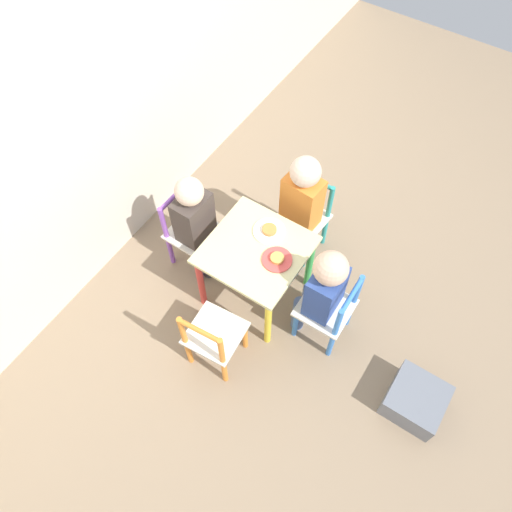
{
  "coord_description": "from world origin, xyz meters",
  "views": [
    {
      "loc": [
        -1.15,
        -0.75,
        2.54
      ],
      "look_at": [
        0.0,
        0.0,
        0.39
      ],
      "focal_mm": 35.0,
      "sensor_mm": 36.0,
      "label": 1
    }
  ],
  "objects_px": {
    "child_back": "(196,219)",
    "storage_bin": "(415,400)",
    "chair_purple": "(191,232)",
    "child_right": "(300,202)",
    "plate_front": "(277,259)",
    "kids_table": "(256,257)",
    "chair_teal": "(304,217)",
    "chair_orange": "(213,338)",
    "chair_blue": "(330,310)",
    "plate_right": "(269,231)",
    "child_front": "(323,287)"
  },
  "relations": [
    {
      "from": "child_back",
      "to": "plate_right",
      "type": "xyz_separation_m",
      "value": [
        0.12,
        -0.38,
        0.05
      ]
    },
    {
      "from": "chair_blue",
      "to": "kids_table",
      "type": "bearing_deg",
      "value": -90.0
    },
    {
      "from": "kids_table",
      "to": "chair_orange",
      "type": "bearing_deg",
      "value": -175.22
    },
    {
      "from": "child_right",
      "to": "plate_right",
      "type": "relative_size",
      "value": 4.49
    },
    {
      "from": "plate_front",
      "to": "kids_table",
      "type": "bearing_deg",
      "value": 90.0
    },
    {
      "from": "plate_front",
      "to": "chair_orange",
      "type": "bearing_deg",
      "value": 168.92
    },
    {
      "from": "chair_blue",
      "to": "child_front",
      "type": "distance_m",
      "value": 0.19
    },
    {
      "from": "chair_teal",
      "to": "chair_orange",
      "type": "distance_m",
      "value": 0.89
    },
    {
      "from": "chair_teal",
      "to": "chair_blue",
      "type": "relative_size",
      "value": 1.0
    },
    {
      "from": "chair_teal",
      "to": "child_front",
      "type": "relative_size",
      "value": 0.71
    },
    {
      "from": "child_right",
      "to": "plate_front",
      "type": "distance_m",
      "value": 0.39
    },
    {
      "from": "chair_purple",
      "to": "chair_orange",
      "type": "xyz_separation_m",
      "value": [
        -0.45,
        -0.48,
        0.0
      ]
    },
    {
      "from": "chair_teal",
      "to": "plate_front",
      "type": "distance_m",
      "value": 0.5
    },
    {
      "from": "chair_teal",
      "to": "storage_bin",
      "type": "height_order",
      "value": "chair_teal"
    },
    {
      "from": "child_front",
      "to": "child_back",
      "type": "distance_m",
      "value": 0.77
    },
    {
      "from": "chair_blue",
      "to": "plate_front",
      "type": "xyz_separation_m",
      "value": [
        -0.0,
        0.32,
        0.22
      ]
    },
    {
      "from": "plate_right",
      "to": "plate_front",
      "type": "distance_m",
      "value": 0.18
    },
    {
      "from": "chair_teal",
      "to": "chair_purple",
      "type": "bearing_deg",
      "value": -133.13
    },
    {
      "from": "child_right",
      "to": "storage_bin",
      "type": "xyz_separation_m",
      "value": [
        -0.49,
        -0.98,
        -0.37
      ]
    },
    {
      "from": "chair_orange",
      "to": "plate_front",
      "type": "distance_m",
      "value": 0.5
    },
    {
      "from": "chair_teal",
      "to": "child_right",
      "type": "relative_size",
      "value": 0.68
    },
    {
      "from": "chair_orange",
      "to": "child_front",
      "type": "bearing_deg",
      "value": -132.56
    },
    {
      "from": "kids_table",
      "to": "child_right",
      "type": "bearing_deg",
      "value": -4.75
    },
    {
      "from": "child_front",
      "to": "child_right",
      "type": "bearing_deg",
      "value": -137.77
    },
    {
      "from": "chair_purple",
      "to": "chair_blue",
      "type": "bearing_deg",
      "value": -89.19
    },
    {
      "from": "kids_table",
      "to": "chair_teal",
      "type": "distance_m",
      "value": 0.46
    },
    {
      "from": "chair_teal",
      "to": "storage_bin",
      "type": "xyz_separation_m",
      "value": [
        -0.55,
        -0.98,
        -0.17
      ]
    },
    {
      "from": "plate_front",
      "to": "plate_right",
      "type": "bearing_deg",
      "value": 45.0
    },
    {
      "from": "kids_table",
      "to": "child_front",
      "type": "relative_size",
      "value": 0.69
    },
    {
      "from": "chair_purple",
      "to": "child_back",
      "type": "xyz_separation_m",
      "value": [
        -0.0,
        -0.06,
        0.17
      ]
    },
    {
      "from": "chair_orange",
      "to": "child_right",
      "type": "distance_m",
      "value": 0.85
    },
    {
      "from": "child_back",
      "to": "chair_purple",
      "type": "bearing_deg",
      "value": 90.0
    },
    {
      "from": "chair_orange",
      "to": "chair_blue",
      "type": "bearing_deg",
      "value": -137.08
    },
    {
      "from": "chair_purple",
      "to": "child_front",
      "type": "xyz_separation_m",
      "value": [
        -0.0,
        -0.83,
        0.18
      ]
    },
    {
      "from": "chair_blue",
      "to": "storage_bin",
      "type": "bearing_deg",
      "value": 78.03
    },
    {
      "from": "child_right",
      "to": "chair_teal",
      "type": "bearing_deg",
      "value": 90.0
    },
    {
      "from": "chair_teal",
      "to": "child_right",
      "type": "distance_m",
      "value": 0.21
    },
    {
      "from": "child_back",
      "to": "storage_bin",
      "type": "height_order",
      "value": "child_back"
    },
    {
      "from": "chair_blue",
      "to": "chair_orange",
      "type": "xyz_separation_m",
      "value": [
        -0.45,
        0.41,
        0.0
      ]
    },
    {
      "from": "chair_blue",
      "to": "plate_right",
      "type": "bearing_deg",
      "value": -105.61
    },
    {
      "from": "chair_orange",
      "to": "plate_front",
      "type": "relative_size",
      "value": 3.36
    },
    {
      "from": "chair_blue",
      "to": "chair_orange",
      "type": "bearing_deg",
      "value": -42.92
    },
    {
      "from": "child_back",
      "to": "chair_teal",
      "type": "bearing_deg",
      "value": -42.85
    },
    {
      "from": "plate_front",
      "to": "storage_bin",
      "type": "xyz_separation_m",
      "value": [
        -0.11,
        -0.89,
        -0.39
      ]
    },
    {
      "from": "chair_orange",
      "to": "storage_bin",
      "type": "height_order",
      "value": "chair_orange"
    },
    {
      "from": "kids_table",
      "to": "storage_bin",
      "type": "distance_m",
      "value": 1.06
    },
    {
      "from": "child_right",
      "to": "child_back",
      "type": "xyz_separation_m",
      "value": [
        -0.38,
        0.41,
        -0.03
      ]
    },
    {
      "from": "child_back",
      "to": "storage_bin",
      "type": "xyz_separation_m",
      "value": [
        -0.12,
        -1.4,
        -0.34
      ]
    },
    {
      "from": "child_right",
      "to": "plate_front",
      "type": "xyz_separation_m",
      "value": [
        -0.38,
        -0.09,
        0.02
      ]
    },
    {
      "from": "storage_bin",
      "to": "chair_teal",
      "type": "bearing_deg",
      "value": 60.52
    }
  ]
}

